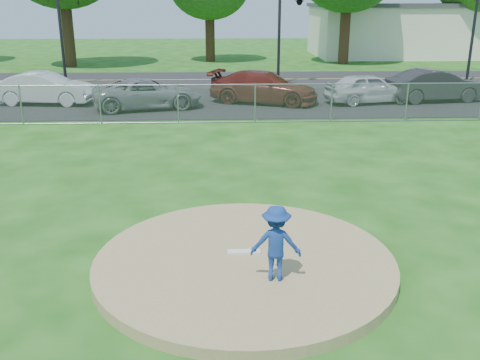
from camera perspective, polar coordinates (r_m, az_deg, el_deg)
The scene contains 16 objects.
ground at distance 19.21m, azimuth -0.98°, elevation 4.83°, with size 120.00×120.00×0.00m, color #164D10.
pitchers_mound at distance 9.76m, azimuth 0.49°, elevation -8.81°, with size 5.40×5.40×0.20m, color #988153.
pitching_rubber at distance 9.88m, azimuth 0.43°, elevation -7.65°, with size 0.60×0.15×0.04m, color white.
chain_link_fence at distance 21.00m, azimuth -1.13°, elevation 8.13°, with size 40.00×0.06×1.50m, color gray.
parking_lot at distance 25.56m, azimuth -1.35°, elevation 8.34°, with size 50.00×8.00×0.01m, color black.
street at distance 32.97m, azimuth -1.60°, elevation 10.68°, with size 60.00×7.00×0.01m, color black.
commercial_building at distance 49.51m, azimuth 17.66°, elevation 15.04°, with size 16.40×9.40×4.30m.
traffic_signal_left at distance 31.78m, azimuth -18.23°, elevation 15.58°, with size 1.28×0.20×5.60m.
traffic_signal_right at distance 34.00m, azimuth 24.10°, elevation 15.07°, with size 1.28×0.20×5.60m.
pitcher at distance 8.77m, azimuth 3.85°, elevation -6.74°, with size 0.83×0.48×1.29m, color navy.
traffic_cone at distance 25.19m, azimuth -13.88°, elevation 8.41°, with size 0.34×0.34×0.65m, color #FF600D.
parked_car_white at distance 26.43m, azimuth -20.07°, elevation 9.17°, with size 1.53×4.38×1.44m, color silver.
parked_car_gray at distance 24.22m, azimuth -9.85°, elevation 9.08°, with size 2.18×4.73×1.32m, color slate.
parked_car_darkred at distance 25.21m, azimuth 2.55°, elevation 9.87°, with size 2.05×5.04×1.46m, color #5E1E17.
parked_car_pearl at distance 25.84m, azimuth 13.57°, elevation 9.50°, with size 1.62×4.04×1.38m, color silver.
parked_car_charcoal at distance 27.23m, azimuth 20.13°, elevation 9.46°, with size 1.58×4.52×1.49m, color #28272A.
Camera 1 is at (-0.44, -8.64, 4.61)m, focal length 40.00 mm.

